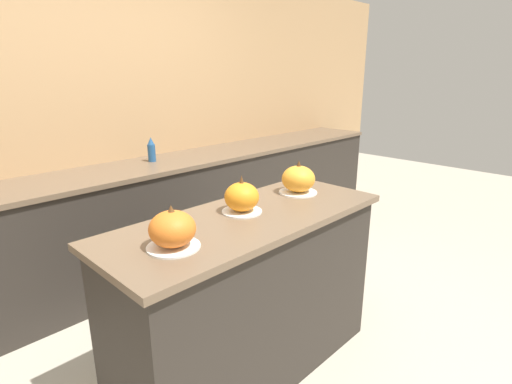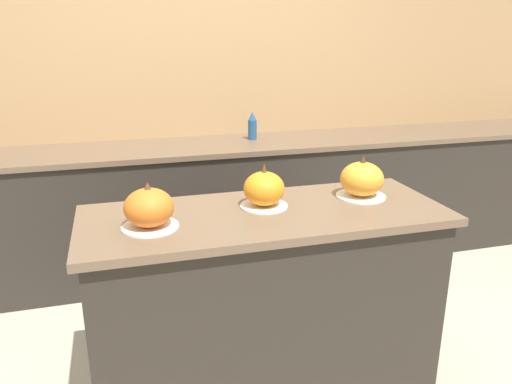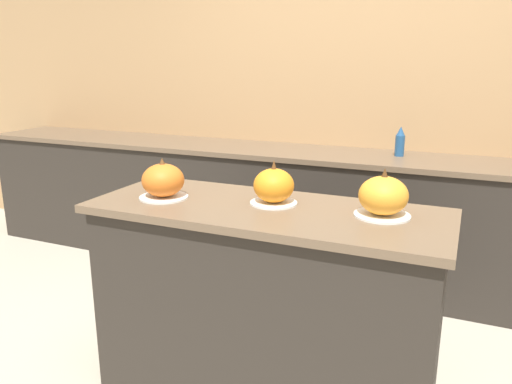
% 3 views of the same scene
% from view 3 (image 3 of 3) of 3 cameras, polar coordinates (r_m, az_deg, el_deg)
% --- Properties ---
extents(wall_back, '(8.00, 0.06, 2.50)m').
position_cam_3_polar(wall_back, '(3.73, 11.51, 10.06)').
color(wall_back, tan).
rests_on(wall_back, ground_plane).
extents(kitchen_island, '(1.55, 0.61, 0.93)m').
position_cam_3_polar(kitchen_island, '(2.32, 1.06, -12.75)').
color(kitchen_island, '#2D2823').
rests_on(kitchen_island, ground_plane).
extents(back_counter, '(6.00, 0.60, 0.92)m').
position_cam_3_polar(back_counter, '(3.57, 9.73, -2.99)').
color(back_counter, '#2D2823').
rests_on(back_counter, ground_plane).
extents(pumpkin_cake_left, '(0.22, 0.22, 0.19)m').
position_cam_3_polar(pumpkin_cake_left, '(2.31, -10.57, 1.22)').
color(pumpkin_cake_left, white).
rests_on(pumpkin_cake_left, kitchen_island).
extents(pumpkin_cake_center, '(0.21, 0.21, 0.20)m').
position_cam_3_polar(pumpkin_cake_center, '(2.18, 2.04, 0.63)').
color(pumpkin_cake_center, white).
rests_on(pumpkin_cake_center, kitchen_island).
extents(pumpkin_cake_right, '(0.23, 0.23, 0.20)m').
position_cam_3_polar(pumpkin_cake_right, '(2.06, 14.34, -0.52)').
color(pumpkin_cake_right, white).
rests_on(pumpkin_cake_right, kitchen_island).
extents(bottle_tall, '(0.06, 0.06, 0.20)m').
position_cam_3_polar(bottle_tall, '(3.45, 16.14, 5.52)').
color(bottle_tall, '#235184').
rests_on(bottle_tall, back_counter).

